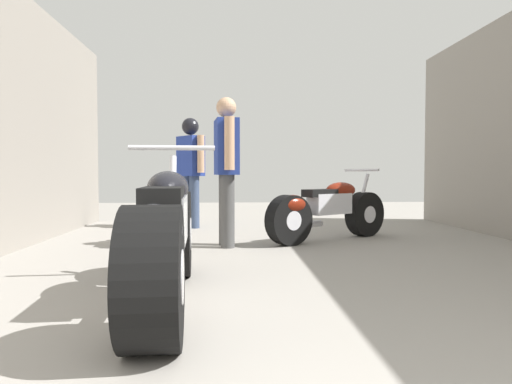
{
  "coord_description": "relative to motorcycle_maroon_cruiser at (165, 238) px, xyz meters",
  "views": [
    {
      "loc": [
        -0.58,
        -0.13,
        0.84
      ],
      "look_at": [
        -0.36,
        4.05,
        0.66
      ],
      "focal_mm": 32.29,
      "sensor_mm": 36.0,
      "label": 1
    }
  ],
  "objects": [
    {
      "name": "mechanic_with_helmet",
      "position": [
        -0.2,
        4.17,
        0.57
      ],
      "size": [
        0.49,
        0.58,
        1.67
      ],
      "color": "#384766",
      "rests_on": "ground_plane"
    },
    {
      "name": "ground_plane",
      "position": [
        1.0,
        1.02,
        -0.43
      ],
      "size": [
        18.18,
        18.18,
        0.0
      ],
      "primitive_type": "plane",
      "color": "gray"
    },
    {
      "name": "motorcycle_maroon_cruiser",
      "position": [
        0.0,
        0.0,
        0.0
      ],
      "size": [
        0.67,
        2.26,
        1.05
      ],
      "color": "black",
      "rests_on": "ground_plane"
    },
    {
      "name": "mechanic_in_blue",
      "position": [
        0.36,
        2.33,
        0.53
      ],
      "size": [
        0.3,
        0.68,
        1.69
      ],
      "color": "#4C4C4C",
      "rests_on": "ground_plane"
    },
    {
      "name": "motorcycle_black_naked",
      "position": [
        1.6,
        2.7,
        -0.05
      ],
      "size": [
        1.68,
        1.2,
        0.89
      ],
      "color": "black",
      "rests_on": "ground_plane"
    }
  ]
}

